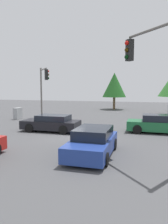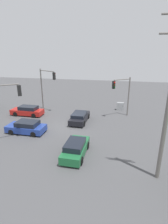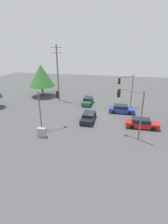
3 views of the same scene
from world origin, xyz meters
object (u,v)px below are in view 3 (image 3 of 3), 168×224
Objects in this scene: sedan_red at (142,123)px; electrical_cabinet at (42,132)px; sedan_green at (88,101)px; traffic_signal_main at (132,105)px; sedan_blue at (121,109)px; traffic_signal_aux at (127,86)px; sedan_dark at (88,117)px; traffic_signal_cross at (47,102)px.

sedan_red is 3.74× the size of electrical_cabinet.
sedan_green is 0.65× the size of traffic_signal_main.
sedan_red reaches higher than electrical_cabinet.
traffic_signal_main reaches higher than sedan_blue.
electrical_cabinet is (-13.26, -5.50, -0.05)m from sedan_red.
traffic_signal_aux reaches higher than sedan_green.
traffic_signal_aux is 18.03m from electrical_cabinet.
traffic_signal_main is at bearing 148.15° from sedan_dark.
sedan_dark is at bearing 50.87° from electrical_cabinet.
electrical_cabinet is at bearing 11.75° from traffic_signal_aux.
sedan_blue is at bearing -53.02° from traffic_signal_main.
sedan_red is 0.84× the size of traffic_signal_cross.
sedan_green is 0.75× the size of traffic_signal_cross.
sedan_red is 0.73× the size of traffic_signal_main.
sedan_red reaches higher than sedan_blue.
sedan_dark is 10.17m from traffic_signal_aux.
traffic_signal_main is at bearing 12.20° from electrical_cabinet.
sedan_red is at bearing -27.93° from traffic_signal_cross.
sedan_green is (-6.75, 3.35, 0.01)m from sedan_blue.
sedan_dark is 0.70× the size of traffic_signal_main.
electrical_cabinet is at bearing 76.10° from sedan_green.
sedan_blue is 3.50× the size of electrical_cabinet.
sedan_red is 14.03m from traffic_signal_cross.
sedan_dark is (1.61, -7.96, -0.03)m from sedan_green.
sedan_blue reaches higher than sedan_dark.
traffic_signal_main is at bearing 52.06° from traffic_signal_aux.
electrical_cabinet is (-10.28, -10.93, -0.04)m from sedan_blue.
traffic_signal_cross is 0.91× the size of traffic_signal_aux.
sedan_green is 0.90× the size of sedan_red.
sedan_green is at bearing 33.37° from traffic_signal_cross.
traffic_signal_aux is (7.48, -0.45, 3.53)m from sedan_green.
sedan_red is (9.73, -8.78, 0.00)m from sedan_green.
traffic_signal_cross is 4.41m from electrical_cabinet.
sedan_red is at bearing -92.22° from traffic_signal_main.
traffic_signal_cross is at bearing 26.75° from traffic_signal_main.
traffic_signal_aux reaches higher than traffic_signal_cross.
sedan_red is at bearing 65.38° from traffic_signal_aux.
sedan_blue is 13.49m from traffic_signal_cross.
traffic_signal_main is (6.22, -3.87, 3.75)m from sedan_dark.
sedan_blue is 0.78× the size of traffic_signal_cross.
traffic_signal_aux is 4.92× the size of electrical_cabinet.
traffic_signal_cross is 15.56m from traffic_signal_aux.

